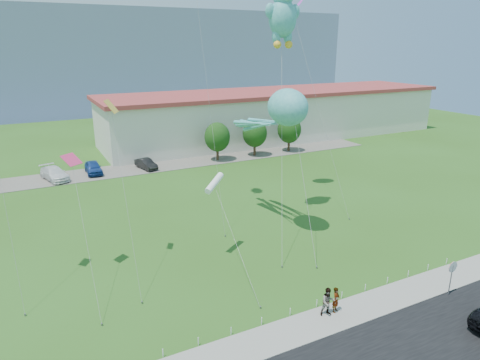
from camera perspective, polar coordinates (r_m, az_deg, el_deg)
name	(u,v)px	position (r m, az deg, el deg)	size (l,w,h in m)	color
ground	(292,300)	(28.89, 6.93, -15.62)	(160.00, 160.00, 0.00)	#2B5217
sidewalk	(318,323)	(27.04, 10.33, -18.26)	(80.00, 2.50, 0.10)	gray
parking_strip	(147,167)	(58.70, -12.35, 1.66)	(70.00, 6.00, 0.06)	#59544C
hill_ridge	(66,56)	(140.54, -22.15, 15.07)	(160.00, 50.00, 25.00)	slate
warehouse	(277,114)	(76.15, 4.97, 8.78)	(61.00, 15.00, 8.20)	beige
stop_sign	(452,270)	(31.37, 26.45, -10.70)	(0.80, 0.07, 2.50)	slate
rope_fence	(304,307)	(27.87, 8.49, -16.45)	(26.05, 0.05, 0.50)	white
tree_near	(217,137)	(60.16, -3.05, 5.73)	(3.60, 3.60, 5.47)	#3F2B19
tree_mid	(255,133)	(62.79, 1.98, 6.25)	(3.60, 3.60, 5.47)	#3F2B19
tree_far	(289,130)	(65.85, 6.59, 6.68)	(3.60, 3.60, 5.47)	#3F2B19
pedestrian_left	(336,300)	(27.69, 12.68, -15.30)	(0.60, 0.39, 1.64)	gray
pedestrian_right	(328,302)	(27.25, 11.66, -15.61)	(0.88, 0.69, 1.81)	gray
parked_car_white	(54,174)	(56.50, -23.51, 0.80)	(2.15, 5.29, 1.53)	white
parked_car_blue	(93,167)	(57.46, -18.98, 1.59)	(1.84, 4.57, 1.56)	navy
parked_car_black	(146,164)	(57.80, -12.41, 2.13)	(1.41, 4.03, 1.33)	black
octopus_kite	(280,114)	(35.72, 5.29, 8.75)	(2.97, 12.99, 12.49)	teal
teddy_bear_kite	(283,13)	(38.69, 5.73, 21.24)	(6.83, 10.05, 20.78)	teal
small_kite_yellow	(115,128)	(30.18, -16.37, 6.63)	(1.29, 6.75, 12.20)	gold
small_kite_purple	(295,16)	(45.25, 7.28, 20.89)	(1.93, 10.01, 19.64)	#CC37DE
small_kite_pink	(74,175)	(30.37, -21.22, 0.59)	(1.29, 7.87, 8.83)	#CC2D5F
small_kite_white	(215,184)	(31.90, -3.40, -0.52)	(0.76, 9.11, 6.34)	white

